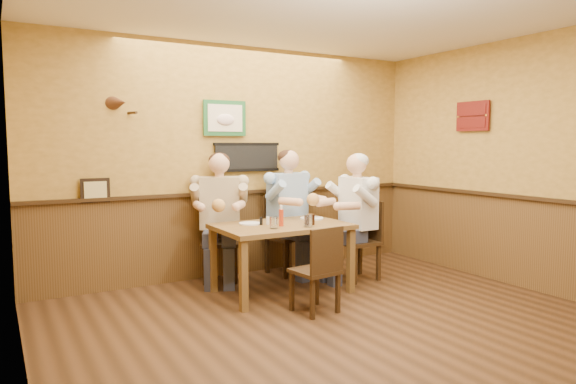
# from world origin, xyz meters

# --- Properties ---
(room) EXTENTS (5.02, 5.03, 2.81)m
(room) POSITION_xyz_m (0.13, 0.17, 1.69)
(room) COLOR #321E0F
(room) RESTS_ON ground
(dining_table) EXTENTS (1.40, 0.90, 0.75)m
(dining_table) POSITION_xyz_m (0.04, 1.50, 0.66)
(dining_table) COLOR brown
(dining_table) RESTS_ON ground
(chair_back_left) EXTENTS (0.58, 0.58, 0.95)m
(chair_back_left) POSITION_xyz_m (-0.35, 2.28, 0.47)
(chair_back_left) COLOR #362311
(chair_back_left) RESTS_ON ground
(chair_back_right) EXTENTS (0.51, 0.51, 0.97)m
(chair_back_right) POSITION_xyz_m (0.50, 2.17, 0.48)
(chair_back_right) COLOR #362311
(chair_back_right) RESTS_ON ground
(chair_right_end) EXTENTS (0.44, 0.44, 0.94)m
(chair_right_end) POSITION_xyz_m (1.09, 1.52, 0.47)
(chair_right_end) COLOR #362311
(chair_right_end) RESTS_ON ground
(chair_near_side) EXTENTS (0.43, 0.43, 0.84)m
(chair_near_side) POSITION_xyz_m (-0.01, 0.77, 0.42)
(chair_near_side) COLOR #362311
(chair_near_side) RESTS_ON ground
(diner_tan_shirt) EXTENTS (0.83, 0.83, 1.36)m
(diner_tan_shirt) POSITION_xyz_m (-0.35, 2.28, 0.68)
(diner_tan_shirt) COLOR tan
(diner_tan_shirt) RESTS_ON ground
(diner_blue_polo) EXTENTS (0.73, 0.73, 1.38)m
(diner_blue_polo) POSITION_xyz_m (0.50, 2.17, 0.69)
(diner_blue_polo) COLOR #8AAACF
(diner_blue_polo) RESTS_ON ground
(diner_white_elder) EXTENTS (0.62, 0.62, 1.35)m
(diner_white_elder) POSITION_xyz_m (1.09, 1.52, 0.67)
(diner_white_elder) COLOR silver
(diner_white_elder) RESTS_ON ground
(water_glass_left) EXTENTS (0.09, 0.09, 0.12)m
(water_glass_left) POSITION_xyz_m (-0.17, 1.29, 0.81)
(water_glass_left) COLOR silver
(water_glass_left) RESTS_ON dining_table
(water_glass_mid) EXTENTS (0.09, 0.09, 0.13)m
(water_glass_mid) POSITION_xyz_m (0.19, 1.20, 0.81)
(water_glass_mid) COLOR silver
(water_glass_mid) RESTS_ON dining_table
(cola_tumbler) EXTENTS (0.09, 0.09, 0.11)m
(cola_tumbler) POSITION_xyz_m (0.29, 1.31, 0.81)
(cola_tumbler) COLOR black
(cola_tumbler) RESTS_ON dining_table
(hot_sauce_bottle) EXTENTS (0.06, 0.06, 0.20)m
(hot_sauce_bottle) POSITION_xyz_m (-0.03, 1.39, 0.85)
(hot_sauce_bottle) COLOR #BA3213
(hot_sauce_bottle) RESTS_ON dining_table
(salt_shaker) EXTENTS (0.04, 0.04, 0.09)m
(salt_shaker) POSITION_xyz_m (-0.11, 1.54, 0.79)
(salt_shaker) COLOR silver
(salt_shaker) RESTS_ON dining_table
(pepper_shaker) EXTENTS (0.04, 0.04, 0.08)m
(pepper_shaker) POSITION_xyz_m (-0.18, 1.56, 0.79)
(pepper_shaker) COLOR black
(pepper_shaker) RESTS_ON dining_table
(plate_far_left) EXTENTS (0.28, 0.28, 0.02)m
(plate_far_left) POSITION_xyz_m (-0.26, 1.67, 0.76)
(plate_far_left) COLOR silver
(plate_far_left) RESTS_ON dining_table
(plate_far_right) EXTENTS (0.29, 0.29, 0.02)m
(plate_far_right) POSITION_xyz_m (0.52, 1.65, 0.76)
(plate_far_right) COLOR silver
(plate_far_right) RESTS_ON dining_table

